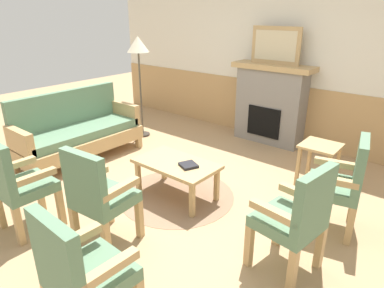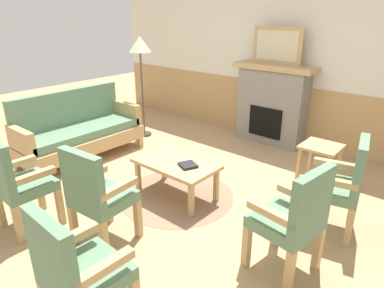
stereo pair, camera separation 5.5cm
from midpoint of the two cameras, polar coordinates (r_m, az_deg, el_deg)
ground_plane at (r=4.10m, az=-2.82°, el=-8.55°), size 14.00×14.00×0.00m
wall_back at (r=5.76m, az=15.40°, el=13.43°), size 7.20×0.14×2.70m
fireplace at (r=5.66m, az=13.63°, el=6.65°), size 1.30×0.44×1.28m
framed_picture at (r=5.51m, az=14.48°, el=15.79°), size 0.80×0.04×0.56m
couch at (r=5.21m, az=-18.19°, el=1.92°), size 0.70×1.80×0.98m
coffee_table at (r=3.90m, az=-2.32°, el=-3.79°), size 0.96×0.56×0.44m
round_rug at (r=4.08m, az=-2.24°, el=-8.64°), size 1.36×1.36×0.01m
book_on_table at (r=3.77m, az=-0.27°, el=-3.58°), size 0.24×0.23×0.03m
armchair_near_fireplace at (r=2.86m, az=17.38°, el=-11.64°), size 0.54×0.54×0.98m
armchair_by_window_left at (r=3.55m, az=24.30°, el=-5.83°), size 0.57×0.57×0.98m
armchair_front_left at (r=3.16m, az=-15.32°, el=-8.01°), size 0.52×0.52×0.98m
armchair_front_center at (r=3.66m, az=-27.12°, el=-5.47°), size 0.48×0.48×0.98m
armchair_corner_left at (r=2.38m, az=-18.41°, el=-19.47°), size 0.49×0.49×0.98m
side_table at (r=4.40m, az=21.18°, el=-1.61°), size 0.44×0.44×0.55m
floor_lamp_by_couch at (r=5.73m, az=-8.48°, el=15.31°), size 0.36×0.36×1.68m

